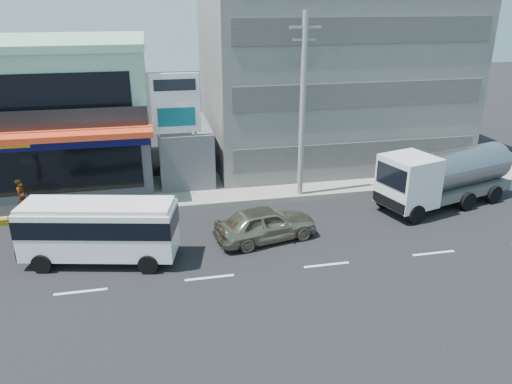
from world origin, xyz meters
TOP-DOWN VIEW (x-y plane):
  - ground at (0.00, 0.00)m, footprint 120.00×120.00m
  - sidewalk at (5.00, 9.50)m, footprint 70.00×5.00m
  - shop_building at (-8.00, 13.95)m, footprint 12.40×11.70m
  - concrete_building at (10.00, 15.00)m, footprint 16.00×12.00m
  - gap_structure at (0.00, 12.00)m, footprint 3.00×6.00m
  - satellite_dish at (0.00, 11.00)m, footprint 1.50×1.50m
  - billboard at (-0.50, 9.20)m, footprint 2.60×0.18m
  - utility_pole_near at (6.00, 7.40)m, footprint 1.60×0.30m
  - minibus at (-4.32, 2.34)m, footprint 6.73×3.42m
  - sedan at (3.00, 2.87)m, footprint 5.07×2.89m
  - tanker_truck at (13.14, 4.89)m, footprint 8.28×4.40m
  - motorcycle_rider at (-8.28, 6.80)m, footprint 1.99×1.10m

SIDE VIEW (x-z plane):
  - ground at x=0.00m, z-range 0.00..0.00m
  - sidewalk at x=5.00m, z-range 0.00..0.30m
  - motorcycle_rider at x=-8.28m, z-range -0.41..2.01m
  - sedan at x=3.00m, z-range 0.00..1.63m
  - minibus at x=-4.32m, z-range 0.26..2.95m
  - tanker_truck at x=13.14m, z-range 0.12..3.25m
  - gap_structure at x=0.00m, z-range 0.00..3.50m
  - satellite_dish at x=0.00m, z-range 3.50..3.65m
  - shop_building at x=-8.00m, z-range 0.00..8.00m
  - billboard at x=-0.50m, z-range 1.48..8.38m
  - utility_pole_near at x=6.00m, z-range 0.15..10.15m
  - concrete_building at x=10.00m, z-range 0.00..14.00m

